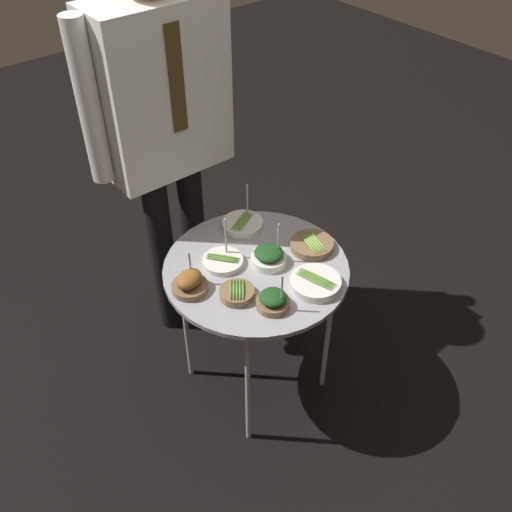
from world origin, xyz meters
The scene contains 11 objects.
ground_plane centered at (0.00, 0.00, 0.00)m, with size 8.00×8.00×0.00m, color black.
serving_cart centered at (0.00, 0.00, 0.60)m, with size 0.67×0.67×0.65m.
bowl_asparagus_front_center centered at (0.09, -0.21, 0.67)m, with size 0.18×0.18×0.04m.
bowl_spinach_mid_right centered at (-0.08, -0.19, 0.68)m, with size 0.11×0.11×0.15m.
bowl_asparagus_near_rim centered at (0.10, 0.21, 0.66)m, with size 0.16×0.16×0.17m.
bowl_asparagus_front_left centered at (-0.08, 0.09, 0.66)m, with size 0.15×0.15×0.17m.
bowl_asparagus_front_right centered at (0.23, -0.05, 0.67)m, with size 0.16×0.16×0.04m.
bowl_asparagus_center centered at (-0.15, -0.08, 0.67)m, with size 0.12×0.12×0.04m.
bowl_spinach_far_rim centered at (0.05, -0.01, 0.68)m, with size 0.13×0.13×0.17m.
bowl_roast_back_left centered at (-0.25, 0.05, 0.68)m, with size 0.13×0.13×0.14m.
waiter_figure centered at (-0.02, 0.52, 1.07)m, with size 0.62×0.23×1.68m.
Camera 1 is at (-0.96, -1.18, 2.02)m, focal length 40.00 mm.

